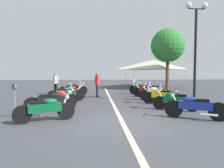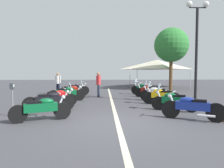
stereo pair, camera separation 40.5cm
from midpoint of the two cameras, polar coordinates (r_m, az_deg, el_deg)
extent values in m
plane|color=#424247|center=(6.68, 3.46, -11.43)|extent=(80.00, 80.00, 0.00)
cube|color=beige|center=(11.83, 0.89, -4.91)|extent=(19.27, 0.16, 0.01)
cylinder|color=black|center=(7.39, -12.82, -7.62)|extent=(0.35, 0.62, 0.61)
cylinder|color=black|center=(7.27, -24.30, -8.02)|extent=(0.35, 0.62, 0.61)
cube|color=#0C592D|center=(7.26, -18.54, -6.47)|extent=(0.66, 1.13, 0.30)
ellipsoid|color=#0C592D|center=(7.25, -17.14, -4.86)|extent=(0.43, 0.58, 0.22)
cube|color=black|center=(7.22, -20.31, -5.11)|extent=(0.42, 0.54, 0.12)
cylinder|color=silver|center=(7.33, -13.32, -5.34)|extent=(0.17, 0.30, 0.58)
cylinder|color=silver|center=(7.27, -13.67, -2.55)|extent=(0.59, 0.26, 0.04)
sphere|color=silver|center=(7.32, -12.49, -3.76)|extent=(0.14, 0.14, 0.14)
cylinder|color=silver|center=(7.46, -22.00, -8.40)|extent=(0.27, 0.54, 0.08)
cylinder|color=black|center=(9.06, -11.84, -5.39)|extent=(0.36, 0.68, 0.68)
cylinder|color=black|center=(8.92, -21.58, -5.69)|extent=(0.36, 0.68, 0.68)
cube|color=black|center=(8.93, -16.69, -4.42)|extent=(0.65, 1.19, 0.30)
ellipsoid|color=black|center=(8.92, -15.56, -3.11)|extent=(0.42, 0.58, 0.22)
cube|color=black|center=(8.89, -18.12, -3.31)|extent=(0.41, 0.54, 0.12)
cylinder|color=silver|center=(9.00, -12.24, -3.52)|extent=(0.16, 0.30, 0.58)
cylinder|color=silver|center=(8.96, -12.52, -1.24)|extent=(0.60, 0.25, 0.04)
sphere|color=silver|center=(9.00, -11.57, -2.23)|extent=(0.14, 0.14, 0.14)
cylinder|color=silver|center=(9.12, -19.65, -6.10)|extent=(0.26, 0.54, 0.08)
cylinder|color=black|center=(10.34, -10.81, -4.47)|extent=(0.27, 0.63, 0.61)
cylinder|color=black|center=(10.35, -18.61, -4.59)|extent=(0.27, 0.63, 0.61)
cube|color=red|center=(10.30, -14.73, -3.55)|extent=(0.50, 1.10, 0.30)
ellipsoid|color=red|center=(10.28, -13.74, -2.43)|extent=(0.36, 0.56, 0.22)
cube|color=black|center=(10.28, -15.97, -2.57)|extent=(0.36, 0.52, 0.12)
cylinder|color=silver|center=(10.30, -11.17, -2.83)|extent=(0.13, 0.30, 0.58)
cylinder|color=silver|center=(10.27, -11.41, -0.83)|extent=(0.61, 0.17, 0.04)
sphere|color=silver|center=(10.29, -10.57, -1.71)|extent=(0.14, 0.14, 0.14)
cylinder|color=silver|center=(10.52, -17.00, -4.93)|extent=(0.19, 0.55, 0.08)
cube|color=silver|center=(10.27, -10.97, -0.44)|extent=(0.38, 0.19, 0.32)
cylinder|color=black|center=(12.05, -8.56, -3.21)|extent=(0.28, 0.68, 0.67)
cylinder|color=black|center=(11.98, -15.90, -3.34)|extent=(0.28, 0.68, 0.67)
cube|color=#0C592D|center=(11.97, -12.23, -2.43)|extent=(0.53, 1.20, 0.30)
ellipsoid|color=#0C592D|center=(11.96, -11.38, -1.46)|extent=(0.37, 0.56, 0.22)
cube|color=black|center=(11.94, -13.30, -1.58)|extent=(0.36, 0.53, 0.12)
cylinder|color=silver|center=(12.01, -8.86, -1.79)|extent=(0.13, 0.30, 0.58)
cylinder|color=silver|center=(11.98, -9.07, -0.08)|extent=(0.61, 0.18, 0.04)
sphere|color=silver|center=(12.01, -8.35, -0.83)|extent=(0.14, 0.14, 0.14)
cylinder|color=silver|center=(12.17, -14.43, -3.69)|extent=(0.20, 0.55, 0.08)
cylinder|color=black|center=(13.55, -8.01, -2.57)|extent=(0.30, 0.64, 0.63)
cylinder|color=black|center=(13.39, -14.05, -2.71)|extent=(0.30, 0.64, 0.63)
cube|color=maroon|center=(13.43, -11.02, -1.88)|extent=(0.56, 1.12, 0.30)
ellipsoid|color=maroon|center=(13.44, -10.27, -1.01)|extent=(0.39, 0.57, 0.22)
cube|color=black|center=(13.39, -11.97, -1.13)|extent=(0.38, 0.53, 0.12)
cylinder|color=silver|center=(13.51, -8.28, -1.31)|extent=(0.14, 0.30, 0.58)
cylinder|color=silver|center=(13.48, -8.46, 0.21)|extent=(0.61, 0.20, 0.04)
sphere|color=silver|center=(13.51, -7.82, -0.46)|extent=(0.14, 0.14, 0.14)
cylinder|color=silver|center=(13.60, -12.89, -3.00)|extent=(0.22, 0.55, 0.08)
cube|color=silver|center=(13.49, -8.12, 0.51)|extent=(0.38, 0.21, 0.32)
cylinder|color=black|center=(15.13, -7.20, -1.86)|extent=(0.29, 0.69, 0.67)
cylinder|color=black|center=(14.98, -12.81, -1.96)|extent=(0.29, 0.69, 0.67)
cube|color=black|center=(15.02, -10.00, -1.23)|extent=(0.53, 1.16, 0.30)
ellipsoid|color=black|center=(15.03, -9.32, -0.46)|extent=(0.37, 0.57, 0.22)
cube|color=black|center=(14.99, -10.84, -0.56)|extent=(0.36, 0.53, 0.12)
cylinder|color=silver|center=(15.10, -7.43, -0.73)|extent=(0.14, 0.30, 0.58)
cylinder|color=silver|center=(15.07, -7.59, 0.64)|extent=(0.61, 0.18, 0.04)
sphere|color=silver|center=(15.10, -7.02, 0.04)|extent=(0.14, 0.14, 0.14)
cylinder|color=silver|center=(15.19, -11.72, -2.26)|extent=(0.21, 0.55, 0.08)
cylinder|color=black|center=(7.77, 18.22, -6.98)|extent=(0.44, 0.65, 0.67)
cylinder|color=black|center=(7.72, 29.46, -7.31)|extent=(0.44, 0.65, 0.67)
cube|color=navy|center=(7.68, 23.85, -5.86)|extent=(0.79, 1.14, 0.30)
ellipsoid|color=navy|center=(7.66, 22.54, -4.34)|extent=(0.48, 0.58, 0.22)
cube|color=black|center=(7.65, 25.54, -4.57)|extent=(0.46, 0.55, 0.12)
cylinder|color=silver|center=(7.71, 18.71, -4.80)|extent=(0.20, 0.29, 0.58)
cylinder|color=silver|center=(7.67, 19.05, -2.15)|extent=(0.56, 0.33, 0.04)
sphere|color=silver|center=(7.70, 17.92, -3.30)|extent=(0.14, 0.14, 0.14)
cylinder|color=silver|center=(7.55, 27.21, -8.26)|extent=(0.33, 0.52, 0.08)
cylinder|color=black|center=(9.27, 14.58, -5.40)|extent=(0.40, 0.62, 0.62)
cylinder|color=black|center=(9.15, 23.37, -5.68)|extent=(0.40, 0.62, 0.62)
cube|color=#0C592D|center=(9.16, 18.96, -4.44)|extent=(0.73, 1.08, 0.30)
ellipsoid|color=#0C592D|center=(9.15, 17.86, -3.16)|extent=(0.47, 0.58, 0.22)
cube|color=black|center=(9.12, 20.36, -3.36)|extent=(0.45, 0.55, 0.12)
cylinder|color=silver|center=(9.22, 14.98, -3.57)|extent=(0.19, 0.29, 0.58)
cylinder|color=silver|center=(9.18, 15.26, -1.34)|extent=(0.57, 0.31, 0.04)
sphere|color=silver|center=(9.22, 14.32, -2.31)|extent=(0.14, 0.14, 0.14)
cylinder|color=silver|center=(8.99, 21.52, -6.40)|extent=(0.32, 0.53, 0.08)
cube|color=silver|center=(9.19, 14.77, -0.90)|extent=(0.38, 0.27, 0.32)
cylinder|color=black|center=(10.89, 11.72, -3.96)|extent=(0.40, 0.66, 0.66)
cylinder|color=black|center=(10.72, 18.91, -4.19)|extent=(0.40, 0.66, 0.66)
cube|color=#EAB214|center=(10.76, 15.30, -3.13)|extent=(0.69, 1.06, 0.30)
ellipsoid|color=#EAB214|center=(10.77, 14.37, -2.05)|extent=(0.45, 0.58, 0.22)
cube|color=black|center=(10.72, 16.48, -2.21)|extent=(0.44, 0.54, 0.12)
cylinder|color=silver|center=(10.85, 12.05, -2.40)|extent=(0.19, 0.29, 0.58)
cylinder|color=silver|center=(10.81, 12.29, -0.51)|extent=(0.58, 0.30, 0.04)
sphere|color=silver|center=(10.85, 11.50, -1.33)|extent=(0.14, 0.14, 0.14)
cylinder|color=silver|center=(10.58, 17.36, -4.80)|extent=(0.30, 0.53, 0.08)
cube|color=silver|center=(10.82, 11.87, -0.13)|extent=(0.38, 0.26, 0.32)
cylinder|color=black|center=(12.25, 10.58, -3.19)|extent=(0.38, 0.64, 0.64)
cylinder|color=black|center=(12.07, 17.41, -3.39)|extent=(0.38, 0.64, 0.64)
cube|color=white|center=(12.12, 13.98, -2.45)|extent=(0.70, 1.13, 0.30)
ellipsoid|color=white|center=(12.13, 13.15, -1.49)|extent=(0.45, 0.58, 0.22)
cube|color=black|center=(12.08, 15.03, -1.63)|extent=(0.43, 0.54, 0.12)
cylinder|color=silver|center=(12.21, 10.87, -1.80)|extent=(0.18, 0.29, 0.58)
cylinder|color=silver|center=(12.18, 11.08, -0.12)|extent=(0.58, 0.29, 0.04)
sphere|color=silver|center=(12.22, 10.37, -0.85)|extent=(0.14, 0.14, 0.14)
cylinder|color=silver|center=(11.92, 15.94, -3.91)|extent=(0.29, 0.54, 0.08)
cube|color=silver|center=(12.19, 10.71, 0.22)|extent=(0.38, 0.26, 0.32)
cylinder|color=black|center=(13.87, 8.72, -2.41)|extent=(0.44, 0.62, 0.64)
cylinder|color=black|center=(13.50, 14.35, -2.64)|extent=(0.44, 0.62, 0.64)
cube|color=maroon|center=(13.65, 11.50, -1.78)|extent=(0.76, 1.06, 0.30)
ellipsoid|color=maroon|center=(13.69, 10.79, -0.92)|extent=(0.48, 0.58, 0.22)
cube|color=black|center=(13.58, 12.41, -1.05)|extent=(0.46, 0.55, 0.12)
cylinder|color=silver|center=(13.83, 8.97, -1.19)|extent=(0.20, 0.29, 0.58)
cylinder|color=silver|center=(13.79, 9.14, 0.30)|extent=(0.56, 0.34, 0.04)
sphere|color=silver|center=(13.85, 8.54, -0.35)|extent=(0.14, 0.14, 0.14)
cylinder|color=silver|center=(13.40, 13.01, -3.07)|extent=(0.34, 0.52, 0.08)
cylinder|color=black|center=(15.50, 7.60, -1.75)|extent=(0.48, 0.64, 0.66)
cylinder|color=black|center=(15.02, 12.57, -1.96)|extent=(0.48, 0.64, 0.66)
cube|color=#0C592D|center=(15.23, 10.05, -1.18)|extent=(0.81, 1.05, 0.30)
ellipsoid|color=#0C592D|center=(15.28, 9.43, -0.41)|extent=(0.50, 0.58, 0.22)
cube|color=black|center=(15.15, 10.84, -0.53)|extent=(0.48, 0.54, 0.12)
cylinder|color=silver|center=(15.46, 7.81, -0.65)|extent=(0.21, 0.28, 0.58)
cylinder|color=silver|center=(15.42, 7.96, 0.68)|extent=(0.54, 0.37, 0.04)
sphere|color=silver|center=(15.49, 7.44, 0.10)|extent=(0.14, 0.14, 0.14)
cylinder|color=silver|center=(14.95, 11.33, -2.36)|extent=(0.36, 0.51, 0.08)
cube|color=silver|center=(15.45, 7.69, 0.95)|extent=(0.37, 0.30, 0.32)
cylinder|color=black|center=(11.56, 24.33, 7.35)|extent=(0.14, 0.14, 5.14)
cylinder|color=black|center=(12.03, 24.64, 19.63)|extent=(0.06, 0.90, 0.06)
sphere|color=white|center=(11.90, 22.60, 20.78)|extent=(0.32, 0.32, 0.32)
sphere|color=white|center=(12.28, 26.66, 20.11)|extent=(0.32, 0.32, 0.32)
cylinder|color=slate|center=(8.44, -25.84, -4.84)|extent=(0.06, 0.06, 1.10)
cube|color=#33383D|center=(8.38, -25.95, -0.57)|extent=(0.18, 0.13, 0.22)
cube|color=#B2D8BF|center=(8.35, -25.53, -0.43)|extent=(0.10, 0.01, 0.12)
cylinder|color=#1E2338|center=(15.74, -14.52, -1.44)|extent=(0.14, 0.14, 0.84)
cylinder|color=#1E2338|center=(15.86, -15.01, -1.41)|extent=(0.14, 0.14, 0.84)
cylinder|color=silver|center=(15.75, -14.80, 1.23)|extent=(0.32, 0.32, 0.63)
cylinder|color=silver|center=(15.61, -14.20, 1.34)|extent=(0.09, 0.09, 0.56)
cylinder|color=silver|center=(15.90, -15.40, 1.35)|extent=(0.09, 0.09, 0.56)
sphere|color=#9E704C|center=(15.74, -14.83, 2.79)|extent=(0.23, 0.23, 0.23)
cylinder|color=#1E2338|center=(13.60, -3.09, -2.03)|extent=(0.14, 0.14, 0.85)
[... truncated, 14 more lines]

